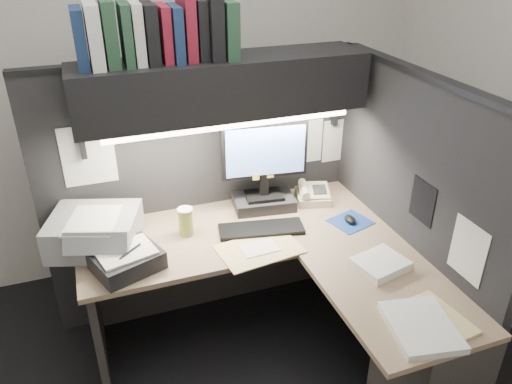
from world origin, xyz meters
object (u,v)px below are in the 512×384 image
(printer, at_px, (95,231))
(notebook_stack, at_px, (127,260))
(keyboard, at_px, (261,229))
(monitor, at_px, (264,175))
(overhead_shelf, at_px, (223,86))
(desk, at_px, (326,320))
(telephone, at_px, (313,195))
(coffee_cup, at_px, (186,222))

(printer, bearing_deg, notebook_stack, -45.77)
(keyboard, height_order, printer, printer)
(monitor, bearing_deg, overhead_shelf, -176.04)
(keyboard, bearing_deg, printer, -179.93)
(desk, xyz_separation_m, printer, (-1.06, 0.66, 0.38))
(overhead_shelf, distance_m, printer, 1.02)
(monitor, height_order, telephone, monitor)
(overhead_shelf, relative_size, monitor, 2.86)
(keyboard, relative_size, coffee_cup, 3.16)
(printer, bearing_deg, telephone, 20.77)
(printer, bearing_deg, coffee_cup, 11.76)
(overhead_shelf, height_order, coffee_cup, overhead_shelf)
(notebook_stack, bearing_deg, desk, -23.08)
(monitor, bearing_deg, notebook_stack, -150.78)
(overhead_shelf, relative_size, coffee_cup, 10.33)
(keyboard, distance_m, coffee_cup, 0.42)
(telephone, bearing_deg, overhead_shelf, -167.25)
(telephone, relative_size, printer, 0.47)
(keyboard, bearing_deg, monitor, 76.65)
(desk, bearing_deg, overhead_shelf, 111.79)
(overhead_shelf, bearing_deg, telephone, -3.66)
(coffee_cup, bearing_deg, overhead_shelf, 27.79)
(desk, bearing_deg, keyboard, 109.79)
(desk, relative_size, printer, 3.80)
(keyboard, relative_size, notebook_stack, 1.52)
(notebook_stack, bearing_deg, keyboard, 7.60)
(overhead_shelf, xyz_separation_m, coffee_cup, (-0.28, -0.15, -0.69))
(notebook_stack, bearing_deg, coffee_cup, 31.23)
(coffee_cup, xyz_separation_m, printer, (-0.48, 0.05, 0.01))
(desk, height_order, coffee_cup, coffee_cup)
(overhead_shelf, xyz_separation_m, printer, (-0.75, -0.09, -0.68))
(telephone, bearing_deg, desk, -92.70)
(overhead_shelf, xyz_separation_m, notebook_stack, (-0.63, -0.36, -0.72))
(desk, height_order, overhead_shelf, overhead_shelf)
(keyboard, xyz_separation_m, telephone, (0.43, 0.22, 0.03))
(monitor, distance_m, coffee_cup, 0.55)
(desk, xyz_separation_m, coffee_cup, (-0.58, 0.61, 0.36))
(desk, height_order, telephone, telephone)
(printer, bearing_deg, monitor, 22.81)
(desk, relative_size, overhead_shelf, 1.10)
(desk, distance_m, printer, 1.30)
(telephone, height_order, printer, printer)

